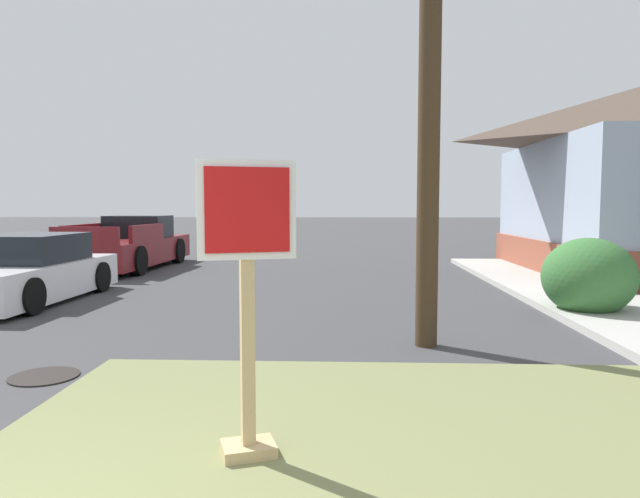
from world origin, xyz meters
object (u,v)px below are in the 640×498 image
Objects in this scene: stop_sign at (248,320)px; manhole_cover at (44,376)px; pickup_truck_maroon at (130,246)px; parked_sedan_white at (25,272)px.

manhole_cover is at bearing 141.86° from stop_sign.
pickup_truck_maroon is at bearing 106.07° from manhole_cover.
stop_sign reaches higher than parked_sedan_white.
stop_sign is at bearing -38.14° from manhole_cover.
parked_sedan_white is (-5.31, 6.58, -0.48)m from stop_sign.
stop_sign is at bearing -51.08° from parked_sedan_white.
parked_sedan_white is 5.63m from pickup_truck_maroon.
parked_sedan_white is at bearing 128.92° from stop_sign.
pickup_truck_maroon is (-0.13, 5.63, 0.07)m from parked_sedan_white.
manhole_cover is at bearing -58.60° from parked_sedan_white.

